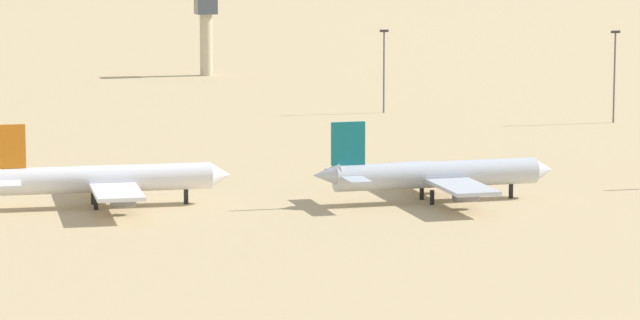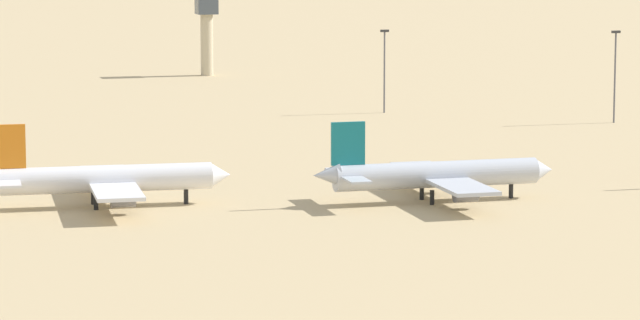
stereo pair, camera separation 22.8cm
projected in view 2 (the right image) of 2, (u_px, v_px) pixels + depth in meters
The scene contains 6 objects.
ground at pixel (455, 202), 248.58m from camera, with size 4000.00×4000.00×0.00m, color tan.
parked_jet_orange_1 at pixel (102, 179), 243.93m from camera, with size 36.99×31.11×12.22m.
parked_jet_teal_2 at pixel (434, 175), 248.11m from camera, with size 36.64×30.62×12.15m.
control_tower at pixel (207, 28), 437.08m from camera, with size 5.20×5.20×20.18m.
light_pole_west at pixel (384, 65), 356.62m from camera, with size 1.80×0.50×17.40m.
light_pole_east at pixel (615, 71), 339.73m from camera, with size 1.80×0.50×18.39m.
Camera 2 is at (-83.44, -231.28, 42.01)m, focal length 96.09 mm.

